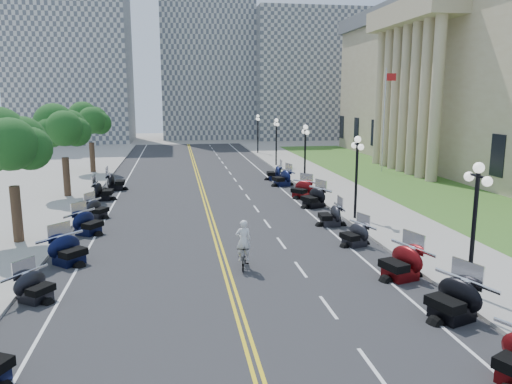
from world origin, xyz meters
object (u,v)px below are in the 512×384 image
bicycle (243,257)px  cyclist_rider (243,224)px  motorcycle_n_3 (453,297)px  flagpole (384,121)px

bicycle → cyclist_rider: (0.00, 0.00, 1.45)m
cyclist_rider → bicycle: bearing=-0.0°
motorcycle_n_3 → flagpole: bearing=141.4°
cyclist_rider → motorcycle_n_3: bearing=135.6°
flagpole → motorcycle_n_3: (-10.99, -31.57, -4.22)m
flagpole → cyclist_rider: (-17.23, -25.46, -3.01)m
bicycle → cyclist_rider: 1.45m
flagpole → cyclist_rider: 30.89m
bicycle → cyclist_rider: cyclist_rider is taller
motorcycle_n_3 → bicycle: motorcycle_n_3 is taller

